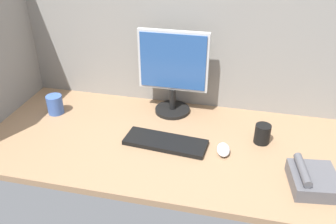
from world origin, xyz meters
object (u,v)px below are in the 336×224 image
at_px(keyboard, 165,142).
at_px(mug_black_travel, 262,134).
at_px(mug_ceramic_blue, 55,105).
at_px(mouse, 223,150).
at_px(monitor, 173,70).
at_px(desk_phone, 312,180).

bearing_deg(keyboard, mug_black_travel, 20.00).
bearing_deg(mug_ceramic_blue, mug_black_travel, -1.77).
distance_m(mouse, mug_black_travel, 0.20).
distance_m(mouse, mug_ceramic_blue, 0.89).
bearing_deg(mug_ceramic_blue, monitor, 14.81).
distance_m(monitor, desk_phone, 0.80).
relative_size(monitor, mug_black_travel, 4.76).
bearing_deg(mug_ceramic_blue, desk_phone, -13.18).
height_order(monitor, mug_black_travel, monitor).
bearing_deg(mug_black_travel, monitor, 157.55).
xyz_separation_m(mug_ceramic_blue, desk_phone, (1.22, -0.29, -0.02)).
distance_m(monitor, mouse, 0.47).
bearing_deg(mug_ceramic_blue, mouse, -9.77).
bearing_deg(keyboard, monitor, 101.07).
bearing_deg(keyboard, desk_phone, -8.13).
relative_size(keyboard, mouse, 3.85).
bearing_deg(monitor, desk_phone, -34.67).
relative_size(keyboard, desk_phone, 1.76).
height_order(monitor, mouse, monitor).
distance_m(mug_ceramic_blue, desk_phone, 1.25).
bearing_deg(monitor, mug_black_travel, -22.45).
relative_size(mug_ceramic_blue, desk_phone, 0.47).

